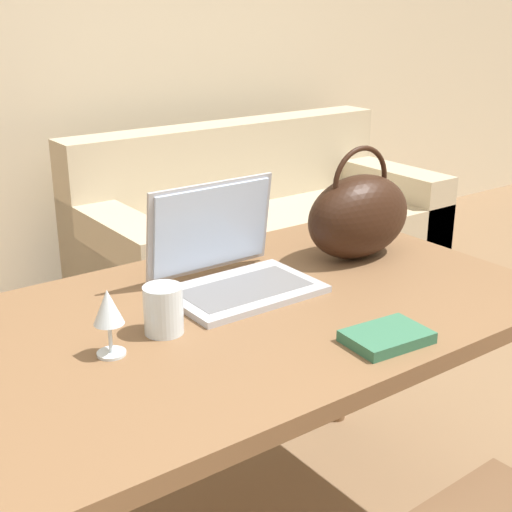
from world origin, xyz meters
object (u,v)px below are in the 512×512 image
couch (261,239)px  wine_glass (108,310)px  laptop (228,260)px  handbag (359,215)px  drinking_glass (163,310)px

couch → wine_glass: size_ratio=12.58×
couch → laptop: 1.75m
couch → wine_glass: 2.13m
couch → laptop: size_ratio=4.97×
wine_glass → handbag: handbag is taller
couch → handbag: handbag is taller
handbag → laptop: bearing=175.3°
handbag → drinking_glass: bearing=-171.0°
laptop → wine_glass: (-0.39, -0.16, 0.03)m
wine_glass → laptop: bearing=22.7°
drinking_glass → handbag: size_ratio=0.32×
drinking_glass → handbag: handbag is taller
laptop → wine_glass: 0.43m
wine_glass → drinking_glass: bearing=11.1°
wine_glass → handbag: 0.81m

